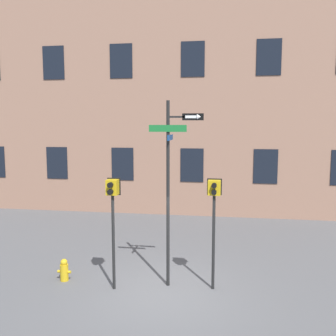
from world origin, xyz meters
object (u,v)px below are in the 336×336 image
object	(u,v)px
pedestrian_signal_left	(113,204)
pedestrian_signal_right	(214,204)
street_sign_pole	(171,180)
fire_hydrant	(64,270)

from	to	relation	value
pedestrian_signal_left	pedestrian_signal_right	size ratio (longest dim) A/B	1.01
street_sign_pole	pedestrian_signal_left	size ratio (longest dim) A/B	1.67
street_sign_pole	fire_hydrant	distance (m)	4.04
pedestrian_signal_left	fire_hydrant	world-z (taller)	pedestrian_signal_left
street_sign_pole	fire_hydrant	world-z (taller)	street_sign_pole
pedestrian_signal_left	fire_hydrant	xyz separation A→B (m)	(-1.56, 0.30, -2.05)
fire_hydrant	pedestrian_signal_right	bearing A→B (deg)	1.48
pedestrian_signal_right	fire_hydrant	bearing A→B (deg)	-178.52
pedestrian_signal_left	street_sign_pole	bearing A→B (deg)	16.89
street_sign_pole	fire_hydrant	bearing A→B (deg)	-177.27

